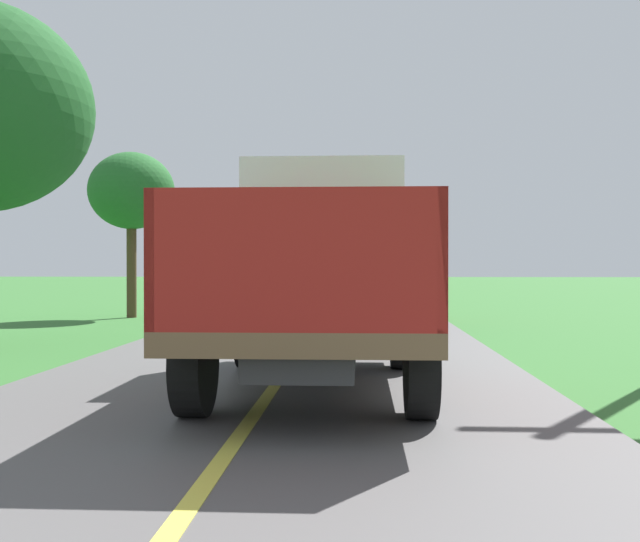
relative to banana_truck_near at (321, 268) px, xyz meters
The scene contains 3 objects.
banana_truck_near is the anchor object (origin of this frame).
banana_truck_far 9.83m from the banana_truck_near, 87.52° to the left, with size 2.38×5.81×2.80m.
roadside_tree_mid_right 13.49m from the banana_truck_near, 116.96° to the left, with size 2.44×2.44×4.72m.
Camera 1 is at (1.00, 1.61, 1.49)m, focal length 42.42 mm.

